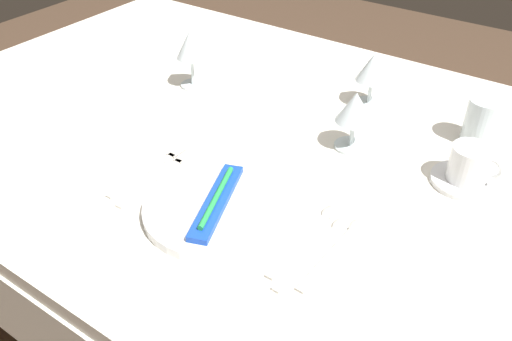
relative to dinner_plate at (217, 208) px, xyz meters
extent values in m
cube|color=silver|center=(-0.04, 0.25, -0.03)|extent=(1.80, 1.10, 0.04)
cube|color=silver|center=(-0.04, 0.80, -0.14)|extent=(1.80, 0.01, 0.18)
cylinder|color=brown|center=(-0.84, 0.70, -0.40)|extent=(0.07, 0.07, 0.70)
cylinder|color=white|center=(0.00, 0.00, 0.00)|extent=(0.26, 0.26, 0.02)
cube|color=blue|center=(0.00, 0.00, 0.02)|extent=(0.11, 0.21, 0.01)
cylinder|color=green|center=(0.00, 0.00, 0.03)|extent=(0.07, 0.16, 0.01)
cube|color=beige|center=(-0.16, -0.01, -0.01)|extent=(0.02, 0.17, 0.00)
cube|color=beige|center=(-0.16, 0.09, -0.01)|extent=(0.02, 0.04, 0.00)
cube|color=beige|center=(-0.19, 0.00, -0.01)|extent=(0.02, 0.17, 0.00)
cube|color=beige|center=(-0.18, 0.10, -0.01)|extent=(0.02, 0.04, 0.00)
cube|color=beige|center=(0.16, 0.01, -0.01)|extent=(0.02, 0.18, 0.00)
ellipsoid|color=beige|center=(0.17, 0.11, -0.01)|extent=(0.03, 0.04, 0.01)
cube|color=beige|center=(0.19, -0.01, -0.01)|extent=(0.02, 0.18, 0.00)
ellipsoid|color=beige|center=(0.20, 0.09, -0.01)|extent=(0.03, 0.04, 0.01)
cube|color=beige|center=(0.22, 0.01, -0.01)|extent=(0.02, 0.17, 0.00)
ellipsoid|color=beige|center=(0.22, 0.11, -0.01)|extent=(0.03, 0.04, 0.01)
cylinder|color=white|center=(0.33, 0.34, 0.00)|extent=(0.13, 0.13, 0.01)
cylinder|color=white|center=(0.33, 0.34, 0.04)|extent=(0.07, 0.07, 0.07)
torus|color=white|center=(0.37, 0.34, 0.04)|extent=(0.05, 0.01, 0.05)
cylinder|color=silver|center=(-0.35, 0.35, -0.01)|extent=(0.06, 0.06, 0.01)
cylinder|color=silver|center=(-0.35, 0.35, 0.03)|extent=(0.01, 0.01, 0.07)
cone|color=silver|center=(-0.35, 0.35, 0.10)|extent=(0.07, 0.07, 0.07)
cylinder|color=silver|center=(0.10, 0.32, -0.01)|extent=(0.07, 0.07, 0.01)
cylinder|color=silver|center=(0.10, 0.32, 0.03)|extent=(0.01, 0.01, 0.06)
cone|color=silver|center=(0.10, 0.32, 0.09)|extent=(0.08, 0.08, 0.06)
cylinder|color=silver|center=(0.05, 0.51, -0.01)|extent=(0.06, 0.06, 0.01)
cylinder|color=silver|center=(0.05, 0.51, 0.03)|extent=(0.01, 0.01, 0.06)
cone|color=silver|center=(0.05, 0.51, 0.09)|extent=(0.08, 0.08, 0.07)
cylinder|color=silver|center=(0.31, 0.49, 0.04)|extent=(0.07, 0.07, 0.10)
camera|label=1|loc=(0.48, -0.57, 0.62)|focal=38.24mm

